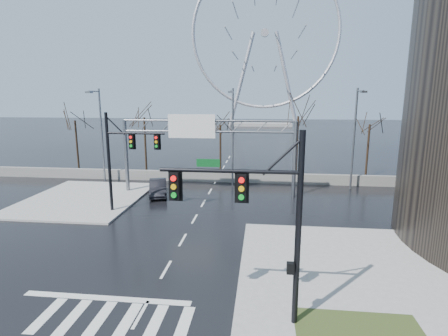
# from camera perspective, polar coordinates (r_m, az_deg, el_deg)

# --- Properties ---
(ground) EXTENTS (260.00, 260.00, 0.00)m
(ground) POSITION_cam_1_polar(r_m,az_deg,el_deg) (19.94, -9.45, -16.02)
(ground) COLOR black
(ground) RESTS_ON ground
(sidewalk_right_ext) EXTENTS (12.00, 10.00, 0.15)m
(sidewalk_right_ext) POSITION_cam_1_polar(r_m,az_deg,el_deg) (21.61, 19.55, -14.06)
(sidewalk_right_ext) COLOR gray
(sidewalk_right_ext) RESTS_ON ground
(sidewalk_far) EXTENTS (10.00, 12.00, 0.15)m
(sidewalk_far) POSITION_cam_1_polar(r_m,az_deg,el_deg) (34.34, -21.87, -4.65)
(sidewalk_far) COLOR gray
(sidewalk_far) RESTS_ON ground
(barrier_wall) EXTENTS (52.00, 0.50, 1.10)m
(barrier_wall) POSITION_cam_1_polar(r_m,az_deg,el_deg) (38.29, -1.40, -1.44)
(barrier_wall) COLOR slate
(barrier_wall) RESTS_ON ground
(signal_mast_near) EXTENTS (5.52, 0.41, 8.00)m
(signal_mast_near) POSITION_cam_1_polar(r_m,az_deg,el_deg) (13.62, 6.45, -6.96)
(signal_mast_near) COLOR black
(signal_mast_near) RESTS_ON ground
(signal_mast_far) EXTENTS (4.72, 0.41, 8.00)m
(signal_mast_far) POSITION_cam_1_polar(r_m,az_deg,el_deg) (28.46, -16.31, 2.33)
(signal_mast_far) COLOR black
(signal_mast_far) RESTS_ON ground
(sign_gantry) EXTENTS (16.36, 0.40, 7.60)m
(sign_gantry) POSITION_cam_1_polar(r_m,az_deg,el_deg) (32.62, -3.29, 4.53)
(sign_gantry) COLOR slate
(sign_gantry) RESTS_ON ground
(streetlight_left) EXTENTS (0.50, 2.55, 10.00)m
(streetlight_left) POSITION_cam_1_polar(r_m,az_deg,el_deg) (39.18, -19.59, 6.10)
(streetlight_left) COLOR slate
(streetlight_left) RESTS_ON ground
(streetlight_mid) EXTENTS (0.50, 2.55, 10.00)m
(streetlight_mid) POSITION_cam_1_polar(r_m,az_deg,el_deg) (35.41, 1.38, 6.25)
(streetlight_mid) COLOR slate
(streetlight_mid) RESTS_ON ground
(streetlight_right) EXTENTS (0.50, 2.55, 10.00)m
(streetlight_right) POSITION_cam_1_polar(r_m,az_deg,el_deg) (36.39, 20.66, 5.65)
(streetlight_right) COLOR slate
(streetlight_right) RESTS_ON ground
(tree_far_left) EXTENTS (3.50, 3.50, 7.00)m
(tree_far_left) POSITION_cam_1_polar(r_m,az_deg,el_deg) (47.14, -23.10, 6.28)
(tree_far_left) COLOR black
(tree_far_left) RESTS_ON ground
(tree_left) EXTENTS (3.75, 3.75, 7.50)m
(tree_left) POSITION_cam_1_polar(r_m,az_deg,el_deg) (42.95, -12.87, 7.02)
(tree_left) COLOR black
(tree_left) RESTS_ON ground
(tree_center) EXTENTS (3.25, 3.25, 6.50)m
(tree_center) POSITION_cam_1_polar(r_m,az_deg,el_deg) (41.96, -0.60, 6.11)
(tree_center) COLOR black
(tree_center) RESTS_ON ground
(tree_right) EXTENTS (3.90, 3.90, 7.80)m
(tree_right) POSITION_cam_1_polar(r_m,az_deg,el_deg) (40.76, 11.98, 7.17)
(tree_right) COLOR black
(tree_right) RESTS_ON ground
(tree_far_right) EXTENTS (3.40, 3.40, 6.80)m
(tree_far_right) POSITION_cam_1_polar(r_m,az_deg,el_deg) (42.83, 22.63, 5.66)
(tree_far_right) COLOR black
(tree_far_right) RESTS_ON ground
(ferris_wheel) EXTENTS (45.00, 6.00, 50.91)m
(ferris_wheel) POSITION_cam_1_polar(r_m,az_deg,el_deg) (113.23, 6.66, 20.14)
(ferris_wheel) COLOR gray
(ferris_wheel) RESTS_ON ground
(car) EXTENTS (2.79, 4.78, 1.49)m
(car) POSITION_cam_1_polar(r_m,az_deg,el_deg) (33.64, -10.72, -3.15)
(car) COLOR black
(car) RESTS_ON ground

